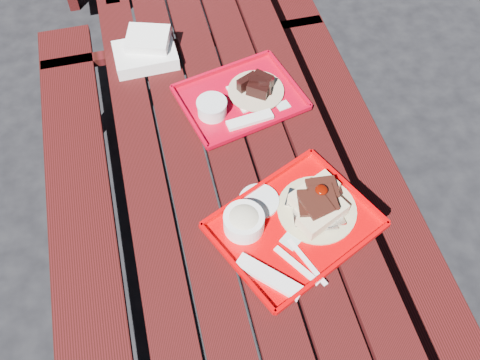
% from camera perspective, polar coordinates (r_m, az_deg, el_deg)
% --- Properties ---
extents(ground, '(60.00, 60.00, 0.00)m').
position_cam_1_polar(ground, '(2.49, -0.84, -7.86)').
color(ground, black).
rests_on(ground, ground).
extents(picnic_table_near, '(1.41, 2.40, 0.75)m').
position_cam_1_polar(picnic_table_near, '(2.01, -1.03, -0.74)').
color(picnic_table_near, '#3B0B0D').
rests_on(picnic_table_near, ground).
extents(near_tray, '(0.59, 0.53, 0.15)m').
position_cam_1_polar(near_tray, '(1.68, 5.37, -3.99)').
color(near_tray, '#D40003').
rests_on(near_tray, picnic_table_near).
extents(far_tray, '(0.49, 0.42, 0.07)m').
position_cam_1_polar(far_tray, '(2.00, -0.08, 8.69)').
color(far_tray, '#B4011A').
rests_on(far_tray, picnic_table_near).
extents(white_cloth, '(0.24, 0.21, 0.10)m').
position_cam_1_polar(white_cloth, '(2.18, -9.97, 13.42)').
color(white_cloth, white).
rests_on(white_cloth, picnic_table_near).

